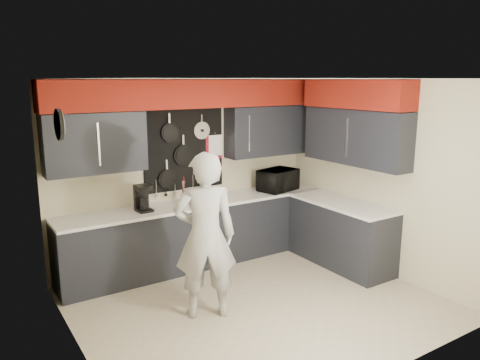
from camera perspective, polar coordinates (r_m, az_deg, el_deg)
ground at (r=5.73m, az=1.97°, el=-14.75°), size 4.00×4.00×0.00m
back_wall_assembly at (r=6.51m, az=-5.93°, el=6.98°), size 4.00×0.36×2.60m
right_wall_assembly at (r=6.56m, az=14.25°, el=6.11°), size 0.36×3.50×2.60m
left_wall_assembly at (r=4.49m, az=-19.54°, el=-4.85°), size 0.05×3.50×2.60m
base_cabinets at (r=6.67m, az=-0.08°, el=-6.49°), size 3.95×2.20×0.92m
microwave at (r=7.17m, az=4.65°, el=-0.01°), size 0.68×0.54×0.33m
knife_block at (r=6.57m, az=-4.04°, el=-1.63°), size 0.12×0.12×0.22m
utensil_crock at (r=6.46m, az=-6.83°, el=-2.26°), size 0.11×0.11×0.15m
coffee_maker at (r=6.18m, az=-11.78°, el=-2.09°), size 0.19×0.23×0.34m
person at (r=5.12m, az=-4.27°, el=-6.85°), size 0.80×0.67×1.86m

